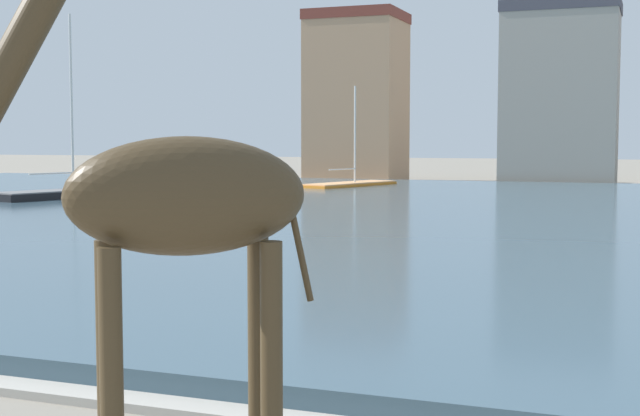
% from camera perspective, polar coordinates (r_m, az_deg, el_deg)
% --- Properties ---
extents(harbor_water, '(91.77, 52.04, 0.40)m').
position_cam_1_polar(harbor_water, '(36.18, 10.02, -0.52)').
color(harbor_water, '#3D5666').
rests_on(harbor_water, ground).
extents(quay_edge_coping, '(91.77, 0.50, 0.12)m').
position_cam_1_polar(quay_edge_coping, '(11.79, -15.07, -11.75)').
color(quay_edge_coping, '#ADA89E').
rests_on(quay_edge_coping, ground).
extents(giraffe_statue, '(2.72, 2.26, 5.43)m').
position_cam_1_polar(giraffe_statue, '(7.07, -9.95, -0.09)').
color(giraffe_statue, '#42331E').
rests_on(giraffe_statue, ground).
extents(sailboat_black, '(4.23, 8.56, 9.56)m').
position_cam_1_polar(sailboat_black, '(46.07, -15.56, 0.75)').
color(sailboat_black, black).
rests_on(sailboat_black, ground).
extents(sailboat_orange, '(4.54, 8.90, 6.66)m').
position_cam_1_polar(sailboat_orange, '(55.47, 2.40, 1.41)').
color(sailboat_orange, orange).
rests_on(sailboat_orange, ground).
extents(townhouse_tall_gabled, '(7.22, 6.19, 13.33)m').
position_cam_1_polar(townhouse_tall_gabled, '(69.90, 2.41, 7.26)').
color(townhouse_tall_gabled, tan).
rests_on(townhouse_tall_gabled, ground).
extents(townhouse_corner_house, '(8.04, 5.59, 12.95)m').
position_cam_1_polar(townhouse_corner_house, '(65.05, 15.36, 7.14)').
color(townhouse_corner_house, gray).
rests_on(townhouse_corner_house, ground).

